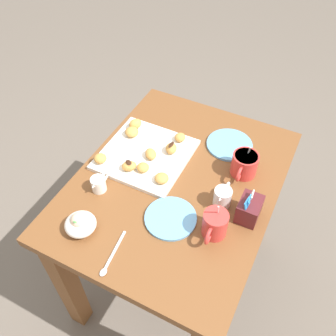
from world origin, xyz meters
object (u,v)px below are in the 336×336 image
object	(u,v)px
coffee_mug_red_left	(244,164)
cream_pitcher_white	(223,196)
chocolate_sauce_pitcher	(99,183)
saucer_sky_left	(171,218)
beignet_8	(151,154)
beignet_1	(171,148)
beignet_7	(129,166)
pastry_plate_square	(146,155)
ice_cream_bowl	(80,223)
beignet_5	(132,132)
beignet_6	(180,137)
sugar_caddy	(249,209)
beignet_3	(162,178)
beignet_2	(100,158)
saucer_sky_right	(229,145)
coffee_mug_red_right	(215,224)
dining_table	(176,205)
beignet_4	(143,167)
beignet_0	(135,124)

from	to	relation	value
coffee_mug_red_left	cream_pitcher_white	size ratio (longest dim) A/B	1.28
chocolate_sauce_pitcher	saucer_sky_left	xyz separation A→B (m)	(0.00, 0.28, -0.03)
beignet_8	beignet_1	bearing A→B (deg)	136.61
cream_pitcher_white	beignet_7	world-z (taller)	cream_pitcher_white
pastry_plate_square	ice_cream_bowl	size ratio (longest dim) A/B	3.14
beignet_5	beignet_6	xyz separation A→B (m)	(-0.06, 0.18, -0.00)
chocolate_sauce_pitcher	ice_cream_bowl	bearing A→B (deg)	14.31
beignet_5	ice_cream_bowl	bearing A→B (deg)	9.44
pastry_plate_square	sugar_caddy	bearing A→B (deg)	78.07
coffee_mug_red_left	saucer_sky_left	bearing A→B (deg)	-25.71
beignet_1	beignet_3	xyz separation A→B (m)	(0.15, 0.04, -0.00)
saucer_sky_left	beignet_6	xyz separation A→B (m)	(-0.34, -0.13, 0.03)
saucer_sky_left	beignet_2	distance (m)	0.36
sugar_caddy	beignet_5	xyz separation A→B (m)	(-0.16, -0.54, -0.01)
saucer_sky_right	beignet_1	size ratio (longest dim) A/B	3.49
saucer_sky_left	beignet_6	distance (m)	0.37
beignet_6	saucer_sky_right	bearing A→B (deg)	112.72
coffee_mug_red_left	beignet_3	world-z (taller)	coffee_mug_red_left
beignet_2	chocolate_sauce_pitcher	bearing A→B (deg)	31.34
cream_pitcher_white	saucer_sky_right	bearing A→B (deg)	-165.02
beignet_1	coffee_mug_red_right	bearing A→B (deg)	47.55
beignet_1	beignet_5	bearing A→B (deg)	-94.14
saucer_sky_right	beignet_3	xyz separation A→B (m)	(0.30, -0.15, 0.03)
saucer_sky_right	beignet_7	size ratio (longest dim) A/B	3.34
saucer_sky_right	beignet_6	bearing A→B (deg)	-67.28
dining_table	saucer_sky_left	size ratio (longest dim) A/B	5.22
beignet_1	beignet_2	world-z (taller)	beignet_1
chocolate_sauce_pitcher	beignet_4	distance (m)	0.17
sugar_caddy	ice_cream_bowl	distance (m)	0.55
sugar_caddy	dining_table	bearing A→B (deg)	-97.54
beignet_1	beignet_0	bearing A→B (deg)	-106.96
ice_cream_bowl	beignet_7	xyz separation A→B (m)	(-0.28, 0.01, 0.00)
saucer_sky_right	beignet_6	distance (m)	0.20
beignet_8	saucer_sky_left	bearing A→B (deg)	41.93
beignet_2	pastry_plate_square	bearing A→B (deg)	131.48
beignet_5	beignet_7	distance (m)	0.18
beignet_2	beignet_7	distance (m)	0.12
beignet_6	beignet_1	bearing A→B (deg)	-1.91
coffee_mug_red_left	beignet_6	bearing A→B (deg)	-97.86
sugar_caddy	saucer_sky_left	world-z (taller)	sugar_caddy
cream_pitcher_white	saucer_sky_right	xyz separation A→B (m)	(-0.28, -0.08, -0.03)
coffee_mug_red_left	beignet_6	size ratio (longest dim) A/B	3.00
saucer_sky_right	beignet_5	distance (m)	0.39
dining_table	saucer_sky_left	xyz separation A→B (m)	(0.16, 0.05, 0.16)
beignet_5	beignet_8	size ratio (longest dim) A/B	0.97
beignet_5	pastry_plate_square	bearing A→B (deg)	56.80
ice_cream_bowl	beignet_1	bearing A→B (deg)	166.01
coffee_mug_red_left	chocolate_sauce_pitcher	distance (m)	0.52
chocolate_sauce_pitcher	beignet_7	bearing A→B (deg)	155.24
saucer_sky_left	beignet_7	size ratio (longest dim) A/B	3.21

